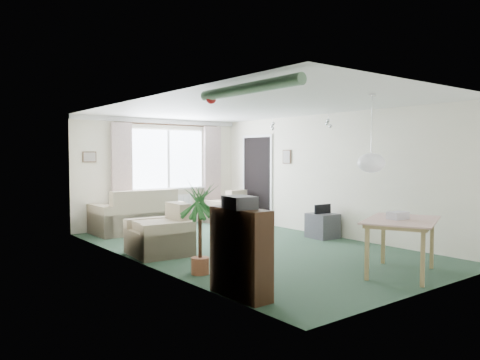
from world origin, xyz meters
TOP-DOWN VIEW (x-y plane):
  - ground at (0.00, 0.00)m, footprint 6.50×6.50m
  - window at (0.20, 3.23)m, footprint 1.80×0.03m
  - curtain_rod at (0.20, 3.15)m, footprint 2.60×0.03m
  - curtain_left at (-0.95, 3.13)m, footprint 0.45×0.08m
  - curtain_right at (1.35, 3.13)m, footprint 0.45×0.08m
  - radiator at (0.20, 3.19)m, footprint 1.20×0.10m
  - doorway at (1.99, 2.20)m, footprint 0.03×0.95m
  - pendant_lamp at (0.20, -2.30)m, footprint 0.36×0.36m
  - tinsel_garland at (-1.92, -2.30)m, footprint 1.60×1.60m
  - bauble_cluster_a at (1.30, 0.90)m, footprint 0.20×0.20m
  - bauble_cluster_b at (1.60, -0.30)m, footprint 0.20×0.20m
  - wall_picture_back at (-1.60, 3.23)m, footprint 0.28×0.03m
  - wall_picture_right at (1.98, 1.20)m, footprint 0.03×0.24m
  - sofa at (-0.80, 2.75)m, footprint 1.77×0.94m
  - armchair_corner at (1.48, 2.73)m, footprint 1.02×0.98m
  - armchair_left at (-1.50, 0.47)m, footprint 0.93×0.97m
  - coffee_table at (-0.06, 2.75)m, footprint 0.91×0.55m
  - photo_frame at (-0.13, 2.74)m, footprint 0.12×0.04m
  - bookshelf at (-1.84, -2.08)m, footprint 0.28×0.81m
  - hifi_box at (-1.87, -2.11)m, footprint 0.33×0.39m
  - houseplant at (-1.65, -0.96)m, footprint 0.67×0.67m
  - dining_table at (0.46, -2.60)m, footprint 1.35×1.16m
  - gift_box at (0.43, -2.57)m, footprint 0.27×0.21m
  - tv_cube at (1.70, -0.09)m, footprint 0.50×0.54m
  - pet_bed at (0.48, 1.28)m, footprint 0.64×0.64m

SIDE VIEW (x-z plane):
  - ground at x=0.00m, z-range 0.00..0.00m
  - pet_bed at x=0.48m, z-range 0.00..0.11m
  - coffee_table at x=-0.06m, z-range 0.00..0.39m
  - tv_cube at x=1.70m, z-range 0.00..0.47m
  - dining_table at x=0.46m, z-range 0.00..0.71m
  - armchair_corner at x=1.48m, z-range 0.00..0.78m
  - radiator at x=0.20m, z-range 0.12..0.68m
  - armchair_left at x=-1.50m, z-range 0.00..0.81m
  - sofa at x=-0.80m, z-range 0.00..0.88m
  - photo_frame at x=-0.13m, z-range 0.39..0.55m
  - bookshelf at x=-1.84m, z-range 0.00..0.99m
  - houseplant at x=-1.65m, z-range 0.00..1.20m
  - gift_box at x=0.43m, z-range 0.71..0.83m
  - doorway at x=1.99m, z-range 0.00..2.00m
  - hifi_box at x=-1.87m, z-range 0.99..1.13m
  - curtain_left at x=-0.95m, z-range 0.27..2.27m
  - curtain_right at x=1.35m, z-range 0.27..2.27m
  - pendant_lamp at x=0.20m, z-range 1.30..1.66m
  - window at x=0.20m, z-range 0.85..2.15m
  - wall_picture_back at x=-1.60m, z-range 1.44..1.66m
  - wall_picture_right at x=1.98m, z-range 1.40..1.70m
  - bauble_cluster_a at x=1.30m, z-range 2.12..2.32m
  - bauble_cluster_b at x=1.60m, z-range 2.12..2.32m
  - curtain_rod at x=0.20m, z-range 2.25..2.29m
  - tinsel_garland at x=-1.92m, z-range 2.22..2.34m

